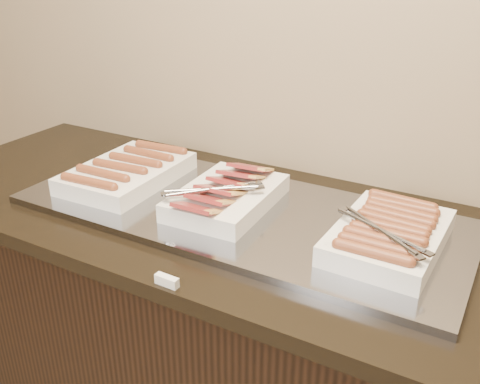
# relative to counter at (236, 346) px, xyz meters

# --- Properties ---
(counter) EXTENTS (2.06, 0.76, 0.90)m
(counter) POSITION_rel_counter_xyz_m (0.00, 0.00, 0.00)
(counter) COLOR black
(counter) RESTS_ON ground
(warming_tray) EXTENTS (1.20, 0.50, 0.02)m
(warming_tray) POSITION_rel_counter_xyz_m (0.01, 0.00, 0.46)
(warming_tray) COLOR gray
(warming_tray) RESTS_ON counter
(dish_left) EXTENTS (0.26, 0.38, 0.07)m
(dish_left) POSITION_rel_counter_xyz_m (-0.37, 0.00, 0.50)
(dish_left) COLOR silver
(dish_left) RESTS_ON warming_tray
(dish_center) EXTENTS (0.25, 0.36, 0.09)m
(dish_center) POSITION_rel_counter_xyz_m (-0.03, -0.00, 0.50)
(dish_center) COLOR silver
(dish_center) RESTS_ON warming_tray
(dish_right) EXTENTS (0.26, 0.35, 0.08)m
(dish_right) POSITION_rel_counter_xyz_m (0.41, -0.00, 0.50)
(dish_right) COLOR silver
(dish_right) RESTS_ON warming_tray
(label_holder) EXTENTS (0.06, 0.02, 0.02)m
(label_holder) POSITION_rel_counter_xyz_m (0.04, -0.36, 0.46)
(label_holder) COLOR silver
(label_holder) RESTS_ON counter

